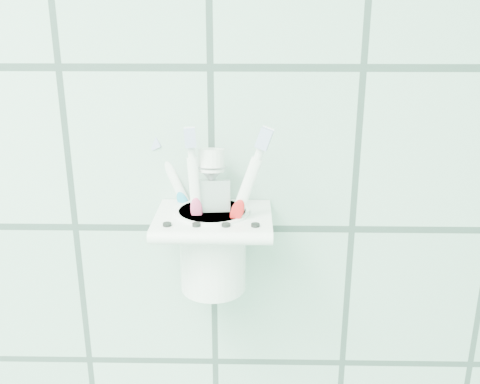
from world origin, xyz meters
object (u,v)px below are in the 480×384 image
at_px(toothpaste_tube, 210,212).
at_px(cup, 213,246).
at_px(holder_bracket, 214,221).
at_px(toothbrush_blue, 201,211).
at_px(toothbrush_orange, 208,207).
at_px(toothbrush_pink, 217,200).

bearing_deg(toothpaste_tube, cup, 78.92).
relative_size(cup, toothpaste_tube, 0.60).
bearing_deg(holder_bracket, toothbrush_blue, -135.03).
xyz_separation_m(cup, toothbrush_orange, (-0.00, -0.02, 0.05)).
relative_size(toothbrush_blue, toothpaste_tube, 1.14).
distance_m(toothbrush_orange, toothpaste_tube, 0.01).
relative_size(toothbrush_pink, toothbrush_blue, 0.99).
xyz_separation_m(cup, toothpaste_tube, (-0.00, -0.01, 0.05)).
xyz_separation_m(toothbrush_pink, toothpaste_tube, (-0.01, -0.03, -0.00)).
distance_m(cup, toothbrush_blue, 0.05).
distance_m(cup, toothpaste_tube, 0.05).
relative_size(toothbrush_orange, toothpaste_tube, 1.22).
distance_m(holder_bracket, cup, 0.03).
relative_size(holder_bracket, cup, 1.33).
bearing_deg(toothbrush_orange, toothbrush_blue, 175.10).
bearing_deg(holder_bracket, toothpaste_tube, -107.27).
xyz_separation_m(holder_bracket, toothbrush_blue, (-0.01, -0.01, 0.02)).
bearing_deg(cup, toothbrush_pink, 76.15).
distance_m(holder_bracket, toothbrush_orange, 0.03).
distance_m(toothbrush_pink, toothbrush_orange, 0.04).
xyz_separation_m(holder_bracket, toothbrush_orange, (-0.00, -0.01, 0.02)).
height_order(holder_bracket, toothbrush_blue, toothbrush_blue).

